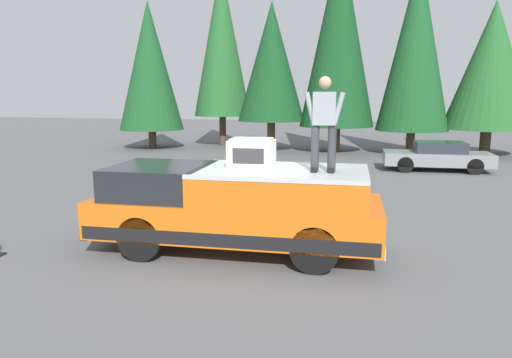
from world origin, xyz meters
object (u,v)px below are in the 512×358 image
at_px(parked_car_grey, 437,156).
at_px(compressor_unit, 252,153).
at_px(pickup_truck, 236,207).
at_px(person_on_truck_bed, 324,122).

bearing_deg(parked_car_grey, compressor_unit, 154.39).
xyz_separation_m(pickup_truck, person_on_truck_bed, (-0.16, -1.66, 1.68)).
relative_size(compressor_unit, parked_car_grey, 0.20).
xyz_separation_m(pickup_truck, compressor_unit, (0.08, -0.29, 1.05)).
height_order(pickup_truck, person_on_truck_bed, person_on_truck_bed).
distance_m(person_on_truck_bed, parked_car_grey, 12.04).
relative_size(pickup_truck, parked_car_grey, 1.35).
xyz_separation_m(compressor_unit, person_on_truck_bed, (-0.24, -1.36, 0.62)).
bearing_deg(parked_car_grey, person_on_truck_bed, 160.82).
xyz_separation_m(person_on_truck_bed, parked_car_grey, (11.22, -3.90, -1.97)).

